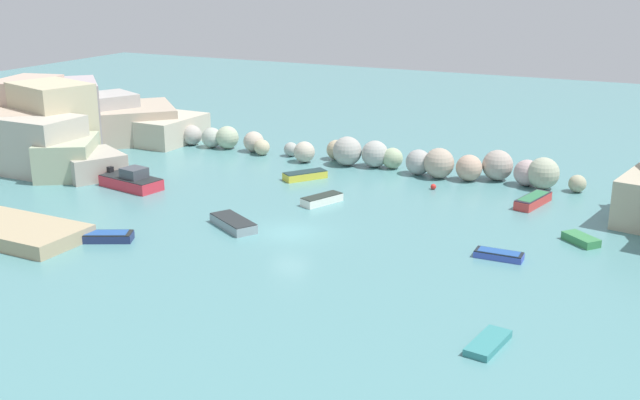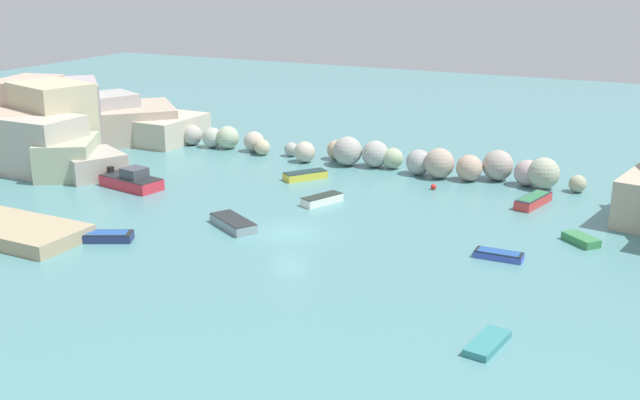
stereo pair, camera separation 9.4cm
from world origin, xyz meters
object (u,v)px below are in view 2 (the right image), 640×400
at_px(moored_boat_8, 581,240).
at_px(moored_boat_1, 233,223).
at_px(moored_boat_2, 322,199).
at_px(moored_boat_7, 499,255).
at_px(moored_boat_4, 533,200).
at_px(channel_buoy, 433,187).
at_px(moored_boat_6, 100,236).
at_px(moored_boat_3, 487,343).
at_px(stone_dock, 13,230).
at_px(moored_boat_5, 132,181).
at_px(moored_boat_0, 305,175).

bearing_deg(moored_boat_8, moored_boat_1, 58.42).
xyz_separation_m(moored_boat_2, moored_boat_8, (18.40, -0.41, -0.06)).
bearing_deg(moored_boat_7, moored_boat_4, -89.30).
relative_size(moored_boat_2, moored_boat_7, 1.20).
relative_size(channel_buoy, moored_boat_2, 0.13).
height_order(moored_boat_4, moored_boat_6, moored_boat_4).
xyz_separation_m(moored_boat_2, moored_boat_7, (14.36, -5.30, -0.07)).
distance_m(moored_boat_3, moored_boat_6, 25.97).
height_order(moored_boat_3, moored_boat_6, moored_boat_6).
relative_size(stone_dock, moored_boat_8, 3.81).
xyz_separation_m(stone_dock, moored_boat_3, (31.29, -1.25, -0.29)).
height_order(stone_dock, moored_boat_5, moored_boat_5).
distance_m(moored_boat_4, moored_boat_8, 8.08).
relative_size(moored_boat_2, moored_boat_4, 0.83).
bearing_deg(moored_boat_7, moored_boat_8, -130.27).
distance_m(channel_buoy, moored_boat_7, 14.90).
xyz_separation_m(channel_buoy, moored_boat_6, (-15.43, -20.56, 0.08)).
height_order(moored_boat_0, moored_boat_6, moored_boat_0).
xyz_separation_m(stone_dock, moored_boat_2, (14.72, 15.34, -0.15)).
distance_m(moored_boat_5, moored_boat_7, 29.72).
xyz_separation_m(moored_boat_5, moored_boat_7, (29.62, -2.45, -0.36)).
distance_m(moored_boat_2, moored_boat_5, 15.52).
relative_size(stone_dock, channel_buoy, 22.21).
relative_size(moored_boat_0, moored_boat_1, 0.85).
distance_m(channel_buoy, moored_boat_2, 9.50).
bearing_deg(moored_boat_3, moored_boat_1, 73.35).
xyz_separation_m(moored_boat_4, moored_boat_6, (-23.27, -19.79, -0.07)).
height_order(moored_boat_2, moored_boat_3, moored_boat_2).
distance_m(moored_boat_4, moored_boat_6, 30.55).
height_order(moored_boat_3, moored_boat_5, moored_boat_5).
bearing_deg(moored_boat_2, moored_boat_5, -56.68).
height_order(channel_buoy, moored_boat_1, moored_boat_1).
xyz_separation_m(moored_boat_2, moored_boat_3, (16.57, -16.59, -0.14)).
height_order(moored_boat_1, moored_boat_5, moored_boat_5).
height_order(moored_boat_5, moored_boat_6, moored_boat_5).
relative_size(moored_boat_2, moored_boat_3, 1.08).
distance_m(moored_boat_5, moored_boat_6, 12.15).
relative_size(moored_boat_5, moored_boat_7, 1.90).
bearing_deg(moored_boat_2, moored_boat_6, -11.79).
height_order(moored_boat_1, moored_boat_7, moored_boat_1).
relative_size(moored_boat_0, moored_boat_8, 1.41).
relative_size(channel_buoy, moored_boat_3, 0.14).
height_order(moored_boat_0, moored_boat_7, moored_boat_0).
bearing_deg(moored_boat_0, moored_boat_1, 41.14).
bearing_deg(moored_boat_3, channel_buoy, 31.88).
bearing_deg(moored_boat_6, moored_boat_4, 13.89).
bearing_deg(moored_boat_8, moored_boat_3, 123.66).
bearing_deg(moored_boat_0, moored_boat_7, 95.66).
relative_size(moored_boat_1, moored_boat_3, 1.33).
height_order(moored_boat_6, moored_boat_8, moored_boat_6).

